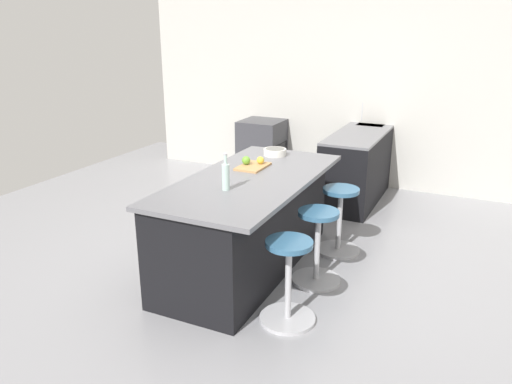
# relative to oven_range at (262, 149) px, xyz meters

# --- Properties ---
(ground_plane) EXTENTS (7.75, 7.75, 0.00)m
(ground_plane) POSITION_rel_oven_range_xyz_m (2.60, 1.05, -0.43)
(ground_plane) COLOR gray
(interior_partition_left) EXTENTS (0.12, 5.96, 2.89)m
(interior_partition_left) POSITION_rel_oven_range_xyz_m (-0.35, 1.05, 1.01)
(interior_partition_left) COLOR beige
(interior_partition_left) RESTS_ON ground_plane
(sink_cabinet) EXTENTS (2.40, 0.60, 1.18)m
(sink_cabinet) POSITION_rel_oven_range_xyz_m (-0.00, 1.55, 0.02)
(sink_cabinet) COLOR black
(sink_cabinet) RESTS_ON ground_plane
(oven_range) EXTENTS (0.60, 0.61, 0.87)m
(oven_range) POSITION_rel_oven_range_xyz_m (0.00, 0.00, 0.00)
(oven_range) COLOR #38383D
(oven_range) RESTS_ON ground_plane
(kitchen_island) EXTENTS (2.19, 1.04, 0.90)m
(kitchen_island) POSITION_rel_oven_range_xyz_m (2.75, 1.10, 0.02)
(kitchen_island) COLOR black
(kitchen_island) RESTS_ON ground_plane
(stool_by_window) EXTENTS (0.44, 0.44, 0.68)m
(stool_by_window) POSITION_rel_oven_range_xyz_m (2.05, 1.79, -0.11)
(stool_by_window) COLOR #B7B7BC
(stool_by_window) RESTS_ON ground_plane
(stool_middle) EXTENTS (0.44, 0.44, 0.68)m
(stool_middle) POSITION_rel_oven_range_xyz_m (2.75, 1.79, -0.11)
(stool_middle) COLOR #B7B7BC
(stool_middle) RESTS_ON ground_plane
(stool_near_camera) EXTENTS (0.44, 0.44, 0.68)m
(stool_near_camera) POSITION_rel_oven_range_xyz_m (3.44, 1.79, -0.11)
(stool_near_camera) COLOR #B7B7BC
(stool_near_camera) RESTS_ON ground_plane
(cutting_board) EXTENTS (0.36, 0.24, 0.02)m
(cutting_board) POSITION_rel_oven_range_xyz_m (2.45, 1.02, 0.48)
(cutting_board) COLOR tan
(cutting_board) RESTS_ON kitchen_island
(apple_yellow) EXTENTS (0.07, 0.07, 0.07)m
(apple_yellow) POSITION_rel_oven_range_xyz_m (2.37, 1.06, 0.52)
(apple_yellow) COLOR gold
(apple_yellow) RESTS_ON cutting_board
(apple_green) EXTENTS (0.08, 0.08, 0.08)m
(apple_green) POSITION_rel_oven_range_xyz_m (2.45, 0.95, 0.53)
(apple_green) COLOR #609E2D
(apple_green) RESTS_ON cutting_board
(water_bottle) EXTENTS (0.06, 0.06, 0.31)m
(water_bottle) POSITION_rel_oven_range_xyz_m (3.16, 1.12, 0.59)
(water_bottle) COLOR silver
(water_bottle) RESTS_ON kitchen_island
(fruit_bowl) EXTENTS (0.24, 0.24, 0.07)m
(fruit_bowl) POSITION_rel_oven_range_xyz_m (1.93, 1.03, 0.51)
(fruit_bowl) COLOR silver
(fruit_bowl) RESTS_ON kitchen_island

